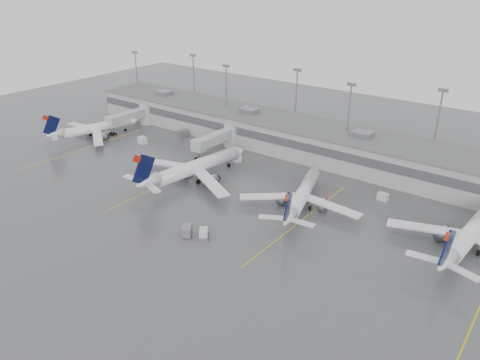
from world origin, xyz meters
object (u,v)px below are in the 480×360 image
Objects in this scene: jet_far_left at (93,128)px; jet_mid_left at (193,167)px; jet_mid_right at (302,195)px; baggage_tug at (204,234)px; jet_far_right at (469,234)px.

jet_mid_left reaches higher than jet_far_left.
jet_mid_right reaches higher than baggage_tug.
jet_mid_right is at bearing 14.96° from jet_mid_left.
jet_far_left is at bearing -178.66° from jet_mid_left.
jet_mid_right is 23.53m from baggage_tug.
jet_far_right is (60.00, 7.16, -0.19)m from jet_mid_left.
jet_far_right is at bearing -4.46° from baggage_tug.
jet_mid_left reaches higher than jet_far_right.
baggage_tug is (-8.60, -21.78, -2.24)m from jet_mid_right.
jet_far_left is 0.98× the size of jet_mid_right.
jet_mid_left is (45.01, -5.26, 0.50)m from jet_far_left.
jet_mid_right is (72.72, -1.88, 0.05)m from jet_far_left.
jet_far_left is 105.03m from jet_far_right.
jet_mid_right is 0.90× the size of jet_far_right.
jet_far_left is 68.38m from baggage_tug.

